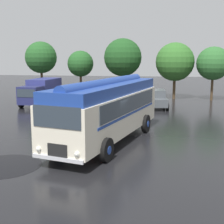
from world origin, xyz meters
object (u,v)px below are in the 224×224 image
object	(u,v)px
car_near_left	(66,98)
traffic_cone	(48,140)
car_far_right	(156,99)
box_van	(42,91)
vintage_bus	(108,108)
car_mid_right	(124,99)
car_mid_left	(93,97)

from	to	relation	value
car_near_left	traffic_cone	bearing A→B (deg)	-76.89
car_far_right	box_van	xyz separation A→B (m)	(-11.04, 0.01, 0.52)
car_far_right	vintage_bus	bearing A→B (deg)	-101.18
vintage_bus	car_mid_right	distance (m)	11.33
car_mid_left	traffic_cone	bearing A→B (deg)	-87.74
car_mid_left	car_mid_right	world-z (taller)	same
vintage_bus	box_van	size ratio (longest dim) A/B	1.76
car_near_left	car_mid_right	world-z (taller)	same
car_mid_left	car_far_right	size ratio (longest dim) A/B	0.98
vintage_bus	car_near_left	xyz separation A→B (m)	(-5.95, 11.41, -1.05)
car_mid_right	car_far_right	xyz separation A→B (m)	(2.87, 0.95, 0.00)
car_near_left	box_van	size ratio (longest dim) A/B	0.73
car_mid_right	car_far_right	size ratio (longest dim) A/B	1.01
car_near_left	car_mid_right	distance (m)	5.49
vintage_bus	car_far_right	distance (m)	12.50
traffic_cone	vintage_bus	bearing A→B (deg)	22.31
car_mid_left	vintage_bus	bearing A→B (deg)	-74.09
car_near_left	box_van	xyz separation A→B (m)	(-2.67, 0.82, 0.52)
car_mid_left	car_mid_right	xyz separation A→B (m)	(3.09, -1.16, 0.00)
vintage_bus	car_near_left	bearing A→B (deg)	117.53
car_mid_right	car_far_right	distance (m)	3.02
car_mid_left	car_mid_right	size ratio (longest dim) A/B	0.98
car_mid_right	car_mid_left	bearing A→B (deg)	159.42
car_far_right	traffic_cone	bearing A→B (deg)	-111.94
car_near_left	car_mid_right	size ratio (longest dim) A/B	0.98
vintage_bus	car_mid_left	xyz separation A→B (m)	(-3.54, 12.43, -1.05)
car_mid_right	traffic_cone	bearing A→B (deg)	-101.52
car_mid_right	car_far_right	bearing A→B (deg)	18.26
car_far_right	car_near_left	bearing A→B (deg)	-174.49
vintage_bus	box_van	world-z (taller)	vintage_bus
car_near_left	car_mid_left	size ratio (longest dim) A/B	1.00
car_far_right	box_van	world-z (taller)	box_van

